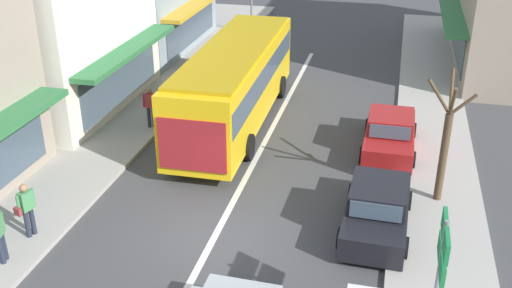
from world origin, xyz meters
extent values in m
plane|color=#3F3F42|center=(0.00, 0.00, 0.00)|extent=(140.00, 140.00, 0.00)
cube|color=silver|center=(0.00, 4.00, 0.00)|extent=(0.20, 28.00, 0.01)
cube|color=#A39E96|center=(-6.80, 6.00, 0.07)|extent=(5.20, 44.00, 0.14)
cube|color=#A39E96|center=(6.20, 6.00, 0.06)|extent=(2.80, 44.00, 0.12)
cube|color=silver|center=(-10.20, 7.93, 3.26)|extent=(7.34, 8.44, 6.51)
cube|color=#2D703D|center=(-6.08, 7.93, 2.70)|extent=(1.10, 7.76, 0.20)
cube|color=#425160|center=(-6.50, 7.93, 1.40)|extent=(0.06, 6.75, 1.80)
cube|color=gold|center=(-6.10, 16.86, 2.70)|extent=(1.10, 8.47, 0.20)
cube|color=#425160|center=(-6.52, 16.86, 1.40)|extent=(0.06, 7.36, 1.80)
cube|color=#2D703D|center=(7.08, 19.00, 2.70)|extent=(1.10, 12.09, 0.20)
cube|color=#425160|center=(7.50, 19.00, 1.40)|extent=(0.06, 10.51, 1.80)
cube|color=yellow|center=(-1.53, 7.78, 1.76)|extent=(2.66, 10.84, 2.70)
cube|color=#425160|center=(-1.53, 7.78, 2.16)|extent=(2.69, 10.40, 0.90)
cube|color=maroon|center=(-1.45, 2.35, 1.56)|extent=(2.25, 0.09, 1.76)
cube|color=#AF890F|center=(-1.53, 7.78, 3.17)|extent=(2.52, 9.97, 0.12)
cylinder|color=black|center=(-2.83, 11.11, 0.48)|extent=(0.27, 0.96, 0.96)
cylinder|color=black|center=(-0.33, 11.14, 0.48)|extent=(0.27, 0.96, 0.96)
cylinder|color=black|center=(-2.74, 4.79, 0.48)|extent=(0.27, 0.96, 0.96)
cylinder|color=black|center=(-0.24, 4.83, 0.48)|extent=(0.27, 0.96, 0.96)
cube|color=black|center=(4.43, 1.44, 0.51)|extent=(1.83, 4.24, 0.72)
cube|color=black|center=(4.43, 1.34, 1.17)|extent=(1.61, 1.84, 0.60)
cube|color=#425160|center=(4.45, 2.26, 1.17)|extent=(1.44, 0.10, 0.51)
cube|color=#425160|center=(4.40, 0.42, 1.17)|extent=(1.41, 0.10, 0.48)
cylinder|color=black|center=(3.60, 2.72, 0.31)|extent=(0.20, 0.62, 0.62)
cylinder|color=black|center=(5.32, 2.68, 0.31)|extent=(0.20, 0.62, 0.62)
cylinder|color=black|center=(3.54, 0.20, 0.31)|extent=(0.20, 0.62, 0.62)
cylinder|color=black|center=(5.26, 0.16, 0.31)|extent=(0.20, 0.62, 0.62)
cube|color=maroon|center=(4.58, 6.77, 0.51)|extent=(1.75, 4.21, 0.72)
cube|color=maroon|center=(4.58, 6.67, 1.17)|extent=(1.57, 1.81, 0.60)
cube|color=#425160|center=(4.59, 7.59, 1.17)|extent=(1.44, 0.07, 0.51)
cube|color=#425160|center=(4.57, 5.75, 1.17)|extent=(1.40, 0.07, 0.48)
cylinder|color=black|center=(3.73, 8.03, 0.31)|extent=(0.18, 0.62, 0.62)
cylinder|color=black|center=(5.45, 8.02, 0.31)|extent=(0.18, 0.62, 0.62)
cylinder|color=black|center=(3.71, 5.51, 0.31)|extent=(0.18, 0.62, 0.62)
cylinder|color=black|center=(5.43, 5.50, 0.31)|extent=(0.18, 0.62, 0.62)
cylinder|color=gray|center=(-4.13, 20.88, 2.10)|extent=(0.12, 0.12, 4.20)
cube|color=#19753D|center=(5.76, -3.59, 3.30)|extent=(0.08, 1.40, 0.44)
cube|color=white|center=(5.80, -3.59, 3.30)|extent=(0.01, 1.10, 0.10)
cube|color=#19753D|center=(5.76, -3.59, 2.75)|extent=(0.08, 1.40, 0.44)
cube|color=white|center=(5.80, -3.59, 2.75)|extent=(0.01, 1.10, 0.10)
cylinder|color=brown|center=(6.21, 3.37, 1.49)|extent=(0.24, 0.24, 2.97)
cylinder|color=brown|center=(6.21, 3.78, 3.54)|extent=(0.10, 0.92, 1.19)
cylinder|color=brown|center=(6.54, 3.37, 3.31)|extent=(0.74, 0.10, 0.75)
cylinder|color=brown|center=(6.21, 3.03, 3.49)|extent=(0.10, 0.76, 1.10)
cylinder|color=brown|center=(5.85, 3.37, 3.48)|extent=(0.79, 0.10, 1.08)
cylinder|color=#232838|center=(-4.94, -1.33, 0.56)|extent=(0.14, 0.14, 0.84)
cylinder|color=#232838|center=(-5.00, -1.50, 0.56)|extent=(0.14, 0.14, 0.84)
cube|color=#478951|center=(-4.97, -1.42, 1.26)|extent=(0.33, 0.41, 0.56)
sphere|color=#9E7051|center=(-4.97, -1.42, 1.66)|extent=(0.22, 0.22, 0.22)
cylinder|color=#478951|center=(-4.89, -1.19, 1.26)|extent=(0.09, 0.09, 0.54)
cylinder|color=#478951|center=(-5.05, -1.65, 1.26)|extent=(0.09, 0.09, 0.54)
cube|color=maroon|center=(-5.05, -1.72, 1.08)|extent=(0.26, 0.17, 0.22)
cylinder|color=#232838|center=(-4.67, 6.36, 0.56)|extent=(0.14, 0.14, 0.84)
cylinder|color=#232838|center=(-4.50, 6.42, 0.56)|extent=(0.14, 0.14, 0.84)
cube|color=#A82D38|center=(-4.58, 6.39, 1.26)|extent=(0.41, 0.33, 0.56)
sphere|color=brown|center=(-4.58, 6.39, 1.66)|extent=(0.22, 0.22, 0.22)
cylinder|color=#A82D38|center=(-4.81, 6.31, 1.26)|extent=(0.09, 0.09, 0.54)
cylinder|color=#A82D38|center=(-4.36, 6.48, 1.26)|extent=(0.09, 0.09, 0.54)
cylinder|color=#232838|center=(-5.01, -2.57, 0.56)|extent=(0.14, 0.14, 0.84)
cylinder|color=#232838|center=(-4.97, -2.75, 0.56)|extent=(0.14, 0.14, 0.84)
cylinder|color=#478951|center=(-5.04, -2.42, 1.26)|extent=(0.09, 0.09, 0.54)
camera|label=1|loc=(4.49, -13.64, 9.77)|focal=42.00mm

